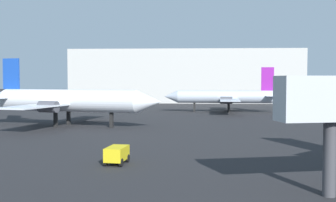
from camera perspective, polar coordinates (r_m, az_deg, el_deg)
airplane_on_taxiway at (r=57.64m, az=-13.92°, el=0.05°), size 26.69×22.50×9.42m
airplane_distant at (r=81.59m, az=8.01°, el=0.59°), size 23.96×21.24×8.89m
baggage_cart at (r=30.96m, az=-7.16°, el=-7.35°), size 1.66×2.55×1.30m
terminal_building at (r=124.34m, az=2.52°, el=3.43°), size 65.71×24.10×15.11m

